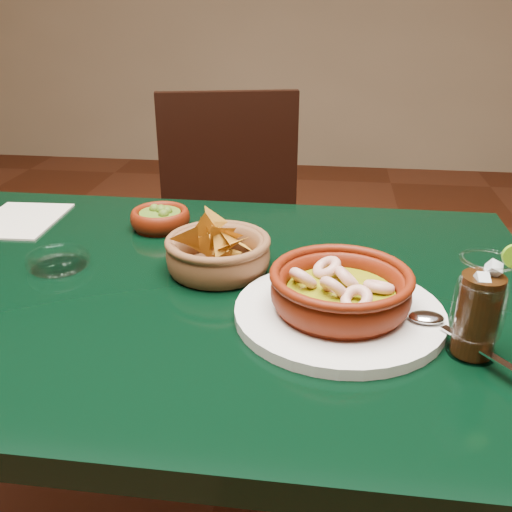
# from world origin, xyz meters

# --- Properties ---
(dining_table) EXTENTS (1.20, 0.80, 0.75)m
(dining_table) POSITION_xyz_m (0.00, 0.00, 0.65)
(dining_table) COLOR black
(dining_table) RESTS_ON ground
(dining_chair) EXTENTS (0.52, 0.52, 0.93)m
(dining_chair) POSITION_xyz_m (-0.03, 0.71, 0.51)
(dining_chair) COLOR black
(dining_chair) RESTS_ON ground
(shrimp_plate) EXTENTS (0.37, 0.30, 0.08)m
(shrimp_plate) POSITION_xyz_m (0.27, -0.09, 0.78)
(shrimp_plate) COLOR silver
(shrimp_plate) RESTS_ON dining_table
(chip_basket) EXTENTS (0.21, 0.21, 0.13)m
(chip_basket) POSITION_xyz_m (0.07, 0.05, 0.78)
(chip_basket) COLOR brown
(chip_basket) RESTS_ON dining_table
(guacamole_ramekin) EXTENTS (0.14, 0.14, 0.05)m
(guacamole_ramekin) POSITION_xyz_m (-0.08, 0.22, 0.77)
(guacamole_ramekin) COLOR #511305
(guacamole_ramekin) RESTS_ON dining_table
(cola_drink) EXTENTS (0.13, 0.13, 0.15)m
(cola_drink) POSITION_xyz_m (0.44, -0.15, 0.82)
(cola_drink) COLOR white
(cola_drink) RESTS_ON dining_table
(glass_ashtray) EXTENTS (0.11, 0.11, 0.03)m
(glass_ashtray) POSITION_xyz_m (-0.20, 0.02, 0.76)
(glass_ashtray) COLOR white
(glass_ashtray) RESTS_ON dining_table
(paper_menu) EXTENTS (0.16, 0.21, 0.00)m
(paper_menu) POSITION_xyz_m (-0.38, 0.22, 0.75)
(paper_menu) COLOR beige
(paper_menu) RESTS_ON dining_table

